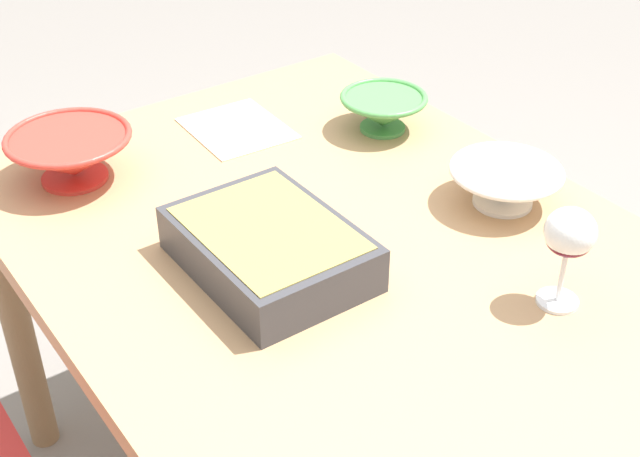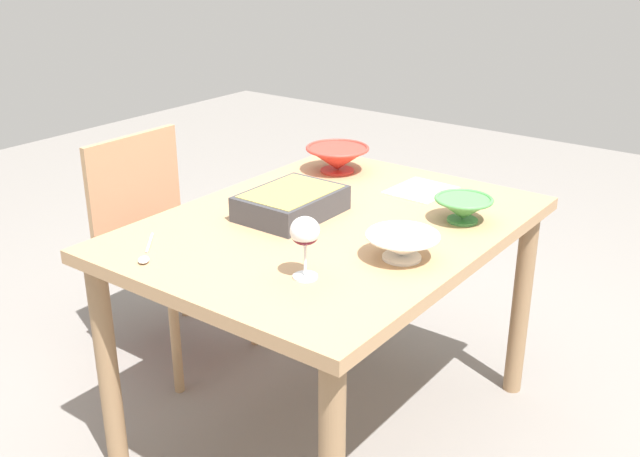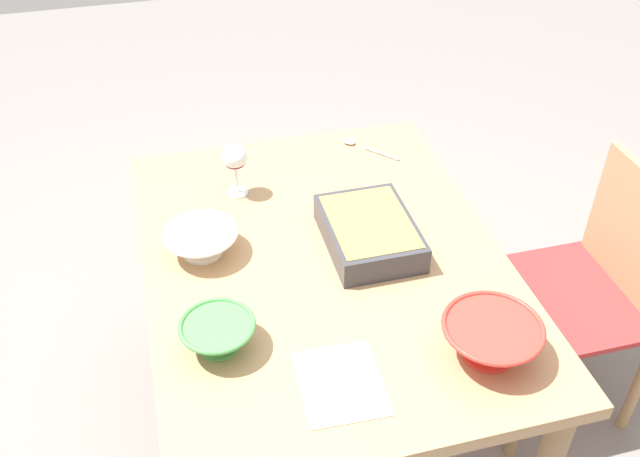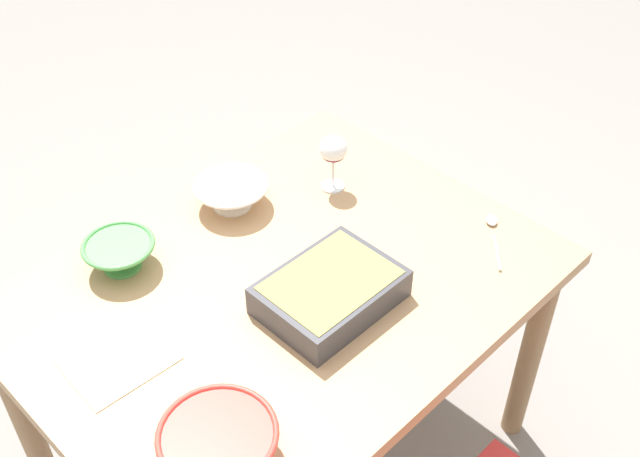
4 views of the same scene
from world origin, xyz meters
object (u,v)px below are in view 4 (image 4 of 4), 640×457
(wine_glass, at_px, (333,152))
(napkin, at_px, (119,360))
(small_bowl, at_px, (219,445))
(casserole_dish, at_px, (330,290))
(serving_bowl, at_px, (231,193))
(mixing_bowl, at_px, (120,253))
(serving_spoon, at_px, (493,230))
(dining_table, at_px, (284,308))

(wine_glass, bearing_deg, napkin, -172.51)
(small_bowl, distance_m, napkin, 0.35)
(wine_glass, height_order, small_bowl, wine_glass)
(casserole_dish, relative_size, serving_bowl, 1.56)
(mixing_bowl, relative_size, serving_bowl, 0.89)
(mixing_bowl, distance_m, napkin, 0.30)
(casserole_dish, xyz_separation_m, mixing_bowl, (-0.27, 0.45, 0.00))
(wine_glass, relative_size, napkin, 0.77)
(serving_bowl, bearing_deg, small_bowl, -131.70)
(serving_spoon, bearing_deg, serving_bowl, 125.75)
(napkin, bearing_deg, serving_spoon, -19.34)
(mixing_bowl, bearing_deg, wine_glass, -13.39)
(wine_glass, height_order, napkin, wine_glass)
(mixing_bowl, relative_size, napkin, 0.82)
(casserole_dish, xyz_separation_m, napkin, (-0.45, 0.21, -0.04))
(small_bowl, relative_size, serving_bowl, 1.15)
(small_bowl, height_order, napkin, small_bowl)
(casserole_dish, bearing_deg, mixing_bowl, 121.01)
(serving_spoon, distance_m, napkin, 0.99)
(napkin, bearing_deg, wine_glass, 7.49)
(casserole_dish, relative_size, small_bowl, 1.36)
(casserole_dish, xyz_separation_m, small_bowl, (-0.45, -0.14, 0.01))
(mixing_bowl, bearing_deg, dining_table, -52.80)
(dining_table, xyz_separation_m, napkin, (-0.42, 0.07, 0.09))
(small_bowl, distance_m, serving_bowl, 0.79)
(wine_glass, bearing_deg, mixing_bowl, 166.61)
(wine_glass, height_order, serving_bowl, wine_glass)
(casserole_dish, relative_size, mixing_bowl, 1.76)
(small_bowl, bearing_deg, serving_spoon, 1.54)
(mixing_bowl, distance_m, serving_spoon, 0.95)
(dining_table, bearing_deg, mixing_bowl, 127.20)
(serving_spoon, relative_size, napkin, 0.78)
(dining_table, height_order, casserole_dish, casserole_dish)
(wine_glass, xyz_separation_m, mixing_bowl, (-0.60, 0.14, -0.08))
(mixing_bowl, height_order, small_bowl, small_bowl)
(wine_glass, height_order, mixing_bowl, wine_glass)
(mixing_bowl, relative_size, serving_spoon, 1.05)
(serving_bowl, xyz_separation_m, serving_spoon, (0.41, -0.56, -0.03))
(dining_table, bearing_deg, casserole_dish, -77.54)
(serving_bowl, height_order, serving_spoon, serving_bowl)
(casserole_dish, bearing_deg, small_bowl, -162.11)
(wine_glass, relative_size, casserole_dish, 0.53)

